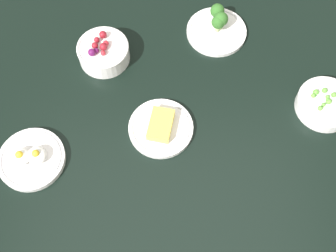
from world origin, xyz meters
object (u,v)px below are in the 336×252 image
Objects in this scene: plate_broccoli at (216,27)px; plate_cheese at (160,126)px; plate_eggs at (30,158)px; bowl_peas at (324,104)px; bowl_berries at (102,52)px.

plate_broccoli is 36.08cm from plate_cheese.
bowl_peas is (-76.55, -15.85, 0.81)cm from plate_eggs.
bowl_berries is 62.45cm from bowl_peas.
bowl_peas is at bearing 165.19° from bowl_berries.
bowl_berries is 0.86× the size of plate_cheese.
plate_eggs is 1.09× the size of bowl_peas.
plate_broccoli is at bearing -163.33° from bowl_berries.
bowl_berries reaches higher than plate_eggs.
bowl_peas is at bearing -168.30° from plate_eggs.
plate_cheese is at bearing 8.46° from bowl_peas.
bowl_peas is (-60.37, 15.96, -0.84)cm from bowl_berries.
plate_broccoli is at bearing -116.60° from plate_cheese.
plate_eggs is at bearing 40.41° from plate_broccoli.
bowl_berries is 35.72cm from plate_eggs.
plate_eggs is at bearing 15.92° from plate_cheese.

